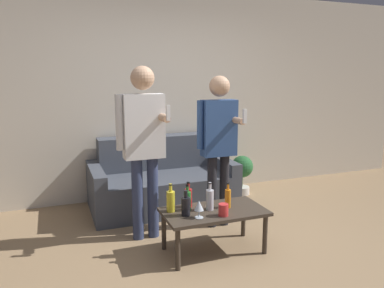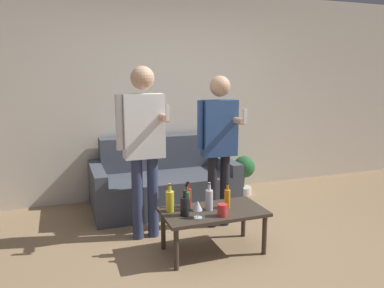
{
  "view_description": "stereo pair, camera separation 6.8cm",
  "coord_description": "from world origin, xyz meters",
  "px_view_note": "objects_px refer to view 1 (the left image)",
  "views": [
    {
      "loc": [
        -1.38,
        -2.67,
        1.63
      ],
      "look_at": [
        -0.1,
        0.72,
        0.95
      ],
      "focal_mm": 35.0,
      "sensor_mm": 36.0,
      "label": 1
    },
    {
      "loc": [
        -1.32,
        -2.7,
        1.63
      ],
      "look_at": [
        -0.1,
        0.72,
        0.95
      ],
      "focal_mm": 35.0,
      "sensor_mm": 36.0,
      "label": 2
    }
  ],
  "objects_px": {
    "couch": "(161,182)",
    "person_standing_right": "(219,138)",
    "person_standing_left": "(143,138)",
    "coffee_table": "(214,215)",
    "bottle_orange": "(187,200)"
  },
  "relations": [
    {
      "from": "couch",
      "to": "person_standing_left",
      "type": "relative_size",
      "value": 1.01
    },
    {
      "from": "couch",
      "to": "person_standing_left",
      "type": "height_order",
      "value": "person_standing_left"
    },
    {
      "from": "person_standing_left",
      "to": "person_standing_right",
      "type": "distance_m",
      "value": 0.81
    },
    {
      "from": "couch",
      "to": "coffee_table",
      "type": "distance_m",
      "value": 1.38
    },
    {
      "from": "couch",
      "to": "person_standing_left",
      "type": "distance_m",
      "value": 1.19
    },
    {
      "from": "coffee_table",
      "to": "person_standing_right",
      "type": "height_order",
      "value": "person_standing_right"
    },
    {
      "from": "couch",
      "to": "person_standing_right",
      "type": "xyz_separation_m",
      "value": [
        0.4,
        -0.83,
        0.67
      ]
    },
    {
      "from": "person_standing_left",
      "to": "person_standing_right",
      "type": "height_order",
      "value": "person_standing_left"
    },
    {
      "from": "bottle_orange",
      "to": "person_standing_left",
      "type": "bearing_deg",
      "value": 124.31
    },
    {
      "from": "couch",
      "to": "person_standing_right",
      "type": "height_order",
      "value": "person_standing_right"
    },
    {
      "from": "bottle_orange",
      "to": "person_standing_left",
      "type": "distance_m",
      "value": 0.74
    },
    {
      "from": "couch",
      "to": "person_standing_left",
      "type": "bearing_deg",
      "value": -115.57
    },
    {
      "from": "couch",
      "to": "coffee_table",
      "type": "height_order",
      "value": "couch"
    },
    {
      "from": "couch",
      "to": "person_standing_left",
      "type": "xyz_separation_m",
      "value": [
        -0.41,
        -0.86,
        0.72
      ]
    },
    {
      "from": "coffee_table",
      "to": "bottle_orange",
      "type": "relative_size",
      "value": 3.94
    }
  ]
}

